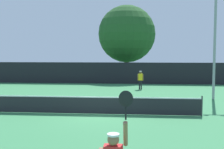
{
  "coord_description": "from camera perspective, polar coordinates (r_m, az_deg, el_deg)",
  "views": [
    {
      "loc": [
        2.15,
        -14.66,
        3.29
      ],
      "look_at": [
        0.51,
        4.0,
        1.85
      ],
      "focal_mm": 44.53,
      "sensor_mm": 36.0,
      "label": 1
    }
  ],
  "objects": [
    {
      "name": "ground_plane",
      "position": [
        15.18,
        -3.27,
        -8.13
      ],
      "size": [
        120.0,
        120.0,
        0.0
      ],
      "primitive_type": "plane",
      "color": "#387F4C"
    },
    {
      "name": "tennis_net",
      "position": [
        15.08,
        -3.28,
        -6.23
      ],
      "size": [
        11.23,
        0.08,
        1.07
      ],
      "color": "#232328",
      "rests_on": "ground"
    },
    {
      "name": "perimeter_fence",
      "position": [
        29.91,
        0.88,
        0.29
      ],
      "size": [
        39.28,
        0.12,
        2.3
      ],
      "primitive_type": "cube",
      "color": "black",
      "rests_on": "ground"
    },
    {
      "name": "player_receiving",
      "position": [
        25.26,
        5.86,
        -0.76
      ],
      "size": [
        0.57,
        0.25,
        1.68
      ],
      "rotation": [
        0.0,
        0.0,
        3.14
      ],
      "color": "yellow",
      "rests_on": "ground"
    },
    {
      "name": "tennis_ball",
      "position": [
        18.57,
        -11.16,
        -5.79
      ],
      "size": [
        0.07,
        0.07,
        0.07
      ],
      "primitive_type": "sphere",
      "color": "#CCE033",
      "rests_on": "ground"
    },
    {
      "name": "light_pole",
      "position": [
        20.94,
        20.39,
        7.64
      ],
      "size": [
        1.18,
        0.28,
        8.02
      ],
      "color": "gray",
      "rests_on": "ground"
    },
    {
      "name": "large_tree",
      "position": [
        35.2,
        3.05,
        8.3
      ],
      "size": [
        7.16,
        7.16,
        9.28
      ],
      "color": "brown",
      "rests_on": "ground"
    },
    {
      "name": "parked_car_near",
      "position": [
        37.33,
        -10.5,
        0.47
      ],
      "size": [
        2.18,
        4.32,
        1.69
      ],
      "rotation": [
        0.0,
        0.0,
        -0.07
      ],
      "color": "red",
      "rests_on": "ground"
    },
    {
      "name": "parked_car_mid",
      "position": [
        35.37,
        12.3,
        0.22
      ],
      "size": [
        1.98,
        4.23,
        1.69
      ],
      "rotation": [
        0.0,
        0.0,
        -0.02
      ],
      "color": "white",
      "rests_on": "ground"
    }
  ]
}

